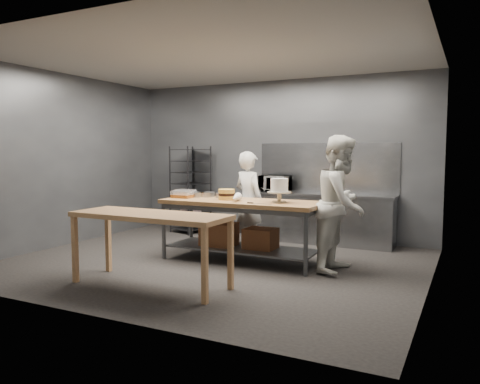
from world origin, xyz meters
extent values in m
plane|color=black|center=(0.00, 0.00, 0.00)|extent=(6.00, 6.00, 0.00)
cube|color=#4C4F54|center=(0.00, 2.50, 1.50)|extent=(6.00, 0.04, 3.00)
cube|color=#915F3A|center=(0.35, 0.27, 0.89)|extent=(2.40, 0.90, 0.06)
cube|color=#47494C|center=(0.35, 0.27, 0.20)|extent=(2.25, 0.75, 0.03)
cylinder|color=#47494C|center=(-0.79, -0.12, 0.43)|extent=(0.06, 0.06, 0.86)
cylinder|color=#47494C|center=(-0.79, 0.66, 0.43)|extent=(0.06, 0.06, 0.86)
cylinder|color=#47494C|center=(1.49, -0.12, 0.43)|extent=(0.06, 0.06, 0.86)
cylinder|color=#47494C|center=(1.49, 0.66, 0.43)|extent=(0.06, 0.06, 0.86)
cube|color=brown|center=(-0.03, 0.25, 0.39)|extent=(0.50, 0.40, 0.35)
cube|color=brown|center=(0.64, 0.32, 0.36)|extent=(0.45, 0.38, 0.30)
cube|color=#9C6F40|center=(-0.08, -1.38, 0.87)|extent=(2.00, 0.70, 0.06)
cube|color=#9C6F40|center=(-1.03, -1.68, 0.42)|extent=(0.06, 0.06, 0.84)
cube|color=#9C6F40|center=(-1.03, -1.08, 0.42)|extent=(0.06, 0.06, 0.84)
cube|color=#9C6F40|center=(0.87, -1.68, 0.42)|extent=(0.06, 0.06, 0.84)
cube|color=#9C6F40|center=(0.87, -1.08, 0.42)|extent=(0.06, 0.06, 0.84)
cube|color=slate|center=(1.00, 2.18, 0.88)|extent=(2.60, 0.60, 0.04)
cube|color=slate|center=(1.00, 2.18, 0.43)|extent=(2.56, 0.56, 0.86)
cube|color=slate|center=(1.00, 2.48, 1.35)|extent=(2.60, 0.02, 0.90)
cube|color=black|center=(-1.72, 2.10, 0.88)|extent=(0.76, 0.79, 1.75)
cube|color=white|center=(-1.72, 2.10, 0.54)|extent=(0.43, 0.34, 0.45)
imported|color=silver|center=(0.12, 1.01, 0.82)|extent=(0.71, 0.60, 1.65)
imported|color=silver|center=(1.82, 0.39, 0.93)|extent=(0.77, 0.95, 1.87)
imported|color=black|center=(0.10, 2.18, 1.05)|extent=(0.54, 0.37, 0.30)
cylinder|color=#B9AF94|center=(0.96, 0.25, 0.93)|extent=(0.20, 0.20, 0.02)
cylinder|color=#B9AF94|center=(0.96, 0.25, 1.00)|extent=(0.06, 0.06, 0.12)
cylinder|color=#B9AF94|center=(0.96, 0.25, 1.07)|extent=(0.34, 0.34, 0.02)
cylinder|color=white|center=(0.96, 0.25, 1.17)|extent=(0.25, 0.25, 0.19)
cylinder|color=gold|center=(0.10, 0.26, 0.95)|extent=(0.25, 0.25, 0.06)
cylinder|color=black|center=(0.10, 0.26, 1.00)|extent=(0.25, 0.25, 0.04)
cylinder|color=gold|center=(0.10, 0.26, 1.05)|extent=(0.25, 0.25, 0.06)
cylinder|color=gray|center=(-0.41, 0.54, 0.96)|extent=(0.27, 0.27, 0.07)
cylinder|color=gray|center=(-0.09, 0.51, 0.96)|extent=(0.25, 0.25, 0.07)
cylinder|color=gray|center=(-0.54, 0.46, 0.96)|extent=(0.26, 0.26, 0.07)
cone|color=white|center=(0.36, 0.06, 0.98)|extent=(0.22, 0.40, 0.12)
cube|color=slate|center=(0.81, -0.02, 0.92)|extent=(0.28, 0.02, 0.00)
cube|color=black|center=(0.63, -0.02, 0.93)|extent=(0.09, 0.02, 0.02)
cube|color=#9F611F|center=(-0.66, 0.20, 0.95)|extent=(0.30, 0.20, 0.05)
cube|color=silver|center=(-0.66, 0.20, 1.00)|extent=(0.31, 0.21, 0.06)
cube|color=#9F611F|center=(-0.75, 0.43, 0.95)|extent=(0.30, 0.20, 0.05)
cube|color=silver|center=(-0.75, 0.43, 1.00)|extent=(0.31, 0.21, 0.06)
camera|label=1|loc=(3.42, -5.93, 1.65)|focal=35.00mm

